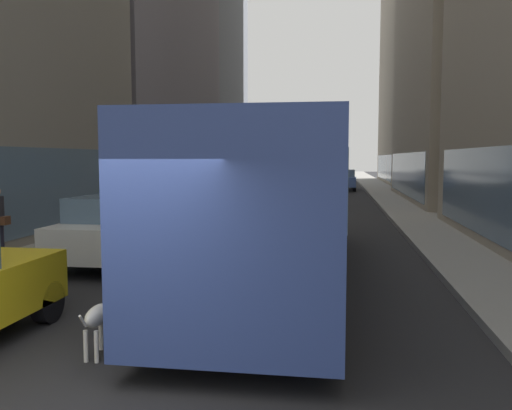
% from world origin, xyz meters
% --- Properties ---
extents(ground_plane, '(120.00, 120.00, 0.00)m').
position_xyz_m(ground_plane, '(0.00, 35.00, 0.00)').
color(ground_plane, '#232326').
extents(sidewalk_left, '(2.40, 110.00, 0.15)m').
position_xyz_m(sidewalk_left, '(-5.70, 35.00, 0.07)').
color(sidewalk_left, gray).
rests_on(sidewalk_left, ground).
extents(sidewalk_right, '(2.40, 110.00, 0.15)m').
position_xyz_m(sidewalk_right, '(5.70, 35.00, 0.07)').
color(sidewalk_right, gray).
rests_on(sidewalk_right, ground).
extents(building_left_mid, '(11.43, 16.25, 19.78)m').
position_xyz_m(building_left_mid, '(-11.90, 25.67, 9.88)').
color(building_left_mid, slate).
rests_on(building_left_mid, ground).
extents(building_left_far, '(9.62, 16.96, 21.31)m').
position_xyz_m(building_left_far, '(-11.90, 42.90, 10.65)').
color(building_left_far, slate).
rests_on(building_left_far, ground).
extents(transit_bus, '(2.78, 11.53, 3.05)m').
position_xyz_m(transit_bus, '(1.20, 6.66, 1.78)').
color(transit_bus, '#33478C').
rests_on(transit_bus, ground).
extents(car_white_van, '(1.78, 3.97, 1.62)m').
position_xyz_m(car_white_van, '(-2.80, 7.45, 0.82)').
color(car_white_van, silver).
rests_on(car_white_van, ground).
extents(car_grey_wagon, '(1.91, 4.36, 1.62)m').
position_xyz_m(car_grey_wagon, '(-1.20, 28.41, 0.82)').
color(car_grey_wagon, slate).
rests_on(car_grey_wagon, ground).
extents(car_blue_hatchback, '(1.92, 4.45, 1.62)m').
position_xyz_m(car_blue_hatchback, '(2.80, 37.47, 0.82)').
color(car_blue_hatchback, '#4C6BB7').
rests_on(car_blue_hatchback, ground).
extents(dalmatian_dog, '(0.22, 0.96, 0.72)m').
position_xyz_m(dalmatian_dog, '(-0.59, 1.93, 0.51)').
color(dalmatian_dog, white).
rests_on(dalmatian_dog, ground).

